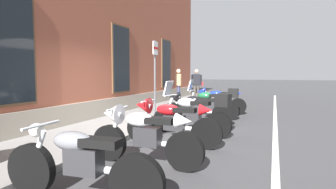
% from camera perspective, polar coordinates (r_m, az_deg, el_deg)
% --- Properties ---
extents(ground_plane, '(140.00, 140.00, 0.00)m').
position_cam_1_polar(ground_plane, '(7.53, -3.89, -7.58)').
color(ground_plane, '#38383A').
extents(sidewalk, '(28.82, 2.26, 0.12)m').
position_cam_1_polar(sidewalk, '(8.06, -11.23, -6.41)').
color(sidewalk, slate).
rests_on(sidewalk, ground_plane).
extents(lane_stripe, '(28.82, 0.12, 0.01)m').
position_cam_1_polar(lane_stripe, '(6.84, 21.49, -9.05)').
color(lane_stripe, silver).
rests_on(lane_stripe, ground_plane).
extents(brick_pub_facade, '(22.82, 6.36, 8.01)m').
position_cam_1_polar(brick_pub_facade, '(11.10, -31.27, 16.43)').
color(brick_pub_facade, brown).
rests_on(brick_pub_facade, ground_plane).
extents(motorcycle_grey_naked, '(0.62, 2.14, 0.93)m').
position_cam_1_polar(motorcycle_grey_naked, '(3.56, -18.03, -13.49)').
color(motorcycle_grey_naked, black).
rests_on(motorcycle_grey_naked, ground_plane).
extents(motorcycle_white_sport, '(0.62, 2.07, 1.03)m').
position_cam_1_polar(motorcycle_white_sport, '(4.69, -5.71, -7.88)').
color(motorcycle_white_sport, black).
rests_on(motorcycle_white_sport, ground_plane).
extents(motorcycle_red_sport, '(0.62, 2.17, 1.03)m').
position_cam_1_polar(motorcycle_red_sport, '(5.92, 0.14, -5.29)').
color(motorcycle_red_sport, black).
rests_on(motorcycle_red_sport, ground_plane).
extents(motorcycle_silver_touring, '(0.69, 2.14, 1.37)m').
position_cam_1_polar(motorcycle_silver_touring, '(6.91, 5.55, -3.87)').
color(motorcycle_silver_touring, black).
rests_on(motorcycle_silver_touring, ground_plane).
extents(motorcycle_black_sport, '(0.62, 2.21, 1.00)m').
position_cam_1_polar(motorcycle_black_sport, '(8.42, 5.52, -2.53)').
color(motorcycle_black_sport, black).
rests_on(motorcycle_black_sport, ground_plane).
extents(motorcycle_green_touring, '(0.62, 2.10, 1.35)m').
position_cam_1_polar(motorcycle_green_touring, '(9.51, 9.07, -1.70)').
color(motorcycle_green_touring, black).
rests_on(motorcycle_green_touring, ground_plane).
extents(motorcycle_blue_sport, '(0.62, 2.10, 1.03)m').
position_cam_1_polar(motorcycle_blue_sport, '(10.83, 10.11, -0.99)').
color(motorcycle_blue_sport, black).
rests_on(motorcycle_blue_sport, ground_plane).
extents(pedestrian_tan_coat, '(0.54, 0.36, 1.69)m').
position_cam_1_polar(pedestrian_tan_coat, '(14.18, 2.21, 2.38)').
color(pedestrian_tan_coat, '#2D3351').
rests_on(pedestrian_tan_coat, sidewalk).
extents(pedestrian_dark_jacket, '(0.39, 0.62, 1.68)m').
position_cam_1_polar(pedestrian_dark_jacket, '(14.91, 5.99, 2.43)').
color(pedestrian_dark_jacket, '#38332D').
rests_on(pedestrian_dark_jacket, sidewalk).
extents(parking_sign, '(0.36, 0.07, 2.54)m').
position_cam_1_polar(parking_sign, '(9.21, -2.72, 5.60)').
color(parking_sign, '#4C4C51').
rests_on(parking_sign, sidewalk).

